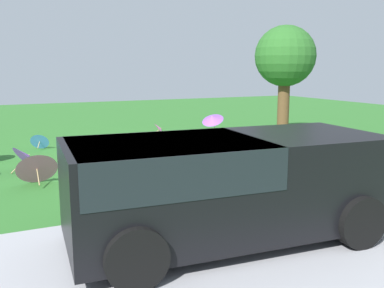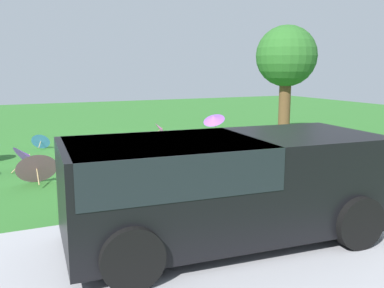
# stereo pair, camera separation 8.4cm
# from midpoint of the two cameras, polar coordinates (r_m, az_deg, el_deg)

# --- Properties ---
(ground) EXTENTS (40.00, 40.00, 0.00)m
(ground) POSITION_cam_midpoint_polar(r_m,az_deg,el_deg) (12.39, -5.81, -1.58)
(ground) COLOR #2D6B28
(road_strip) EXTENTS (40.00, 3.80, 0.01)m
(road_strip) POSITION_cam_midpoint_polar(r_m,az_deg,el_deg) (6.85, 12.91, -11.65)
(road_strip) COLOR #9E9EA3
(road_strip) RESTS_ON ground
(van_dark) EXTENTS (4.72, 2.39, 1.53)m
(van_dark) POSITION_cam_midpoint_polar(r_m,az_deg,el_deg) (6.19, 3.03, -4.89)
(van_dark) COLOR black
(van_dark) RESTS_ON ground
(park_bench) EXTENTS (1.65, 0.67, 0.90)m
(park_bench) POSITION_cam_midpoint_polar(r_m,az_deg,el_deg) (9.16, 0.02, -2.77)
(park_bench) COLOR maroon
(park_bench) RESTS_ON ground
(shade_tree) EXTENTS (2.11, 2.11, 3.95)m
(shade_tree) POSITION_cam_midpoint_polar(r_m,az_deg,el_deg) (15.46, 12.14, 11.13)
(shade_tree) COLOR brown
(shade_tree) RESTS_ON ground
(parasol_pink_0) EXTENTS (1.04, 1.06, 0.82)m
(parasol_pink_0) POSITION_cam_midpoint_polar(r_m,az_deg,el_deg) (12.44, 17.10, 0.48)
(parasol_pink_0) COLOR tan
(parasol_pink_0) RESTS_ON ground
(parasol_pink_1) EXTENTS (0.55, 0.66, 0.53)m
(parasol_pink_1) POSITION_cam_midpoint_polar(r_m,az_deg,el_deg) (15.84, -4.44, 1.99)
(parasol_pink_1) COLOR tan
(parasol_pink_1) RESTS_ON ground
(parasol_blue_0) EXTENTS (0.94, 0.98, 0.94)m
(parasol_blue_0) POSITION_cam_midpoint_polar(r_m,az_deg,el_deg) (10.10, -3.45, -1.54)
(parasol_blue_0) COLOR tan
(parasol_blue_0) RESTS_ON ground
(parasol_purple_0) EXTENTS (1.18, 1.18, 0.81)m
(parasol_purple_0) POSITION_cam_midpoint_polar(r_m,az_deg,el_deg) (16.85, 2.59, 3.42)
(parasol_purple_0) COLOR tan
(parasol_purple_0) RESTS_ON ground
(parasol_orange_2) EXTENTS (0.85, 0.94, 0.72)m
(parasol_orange_2) POSITION_cam_midpoint_polar(r_m,az_deg,el_deg) (10.84, 6.97, -1.11)
(parasol_orange_2) COLOR tan
(parasol_orange_2) RESTS_ON ground
(parasol_purple_1) EXTENTS (0.83, 0.95, 0.70)m
(parasol_purple_1) POSITION_cam_midpoint_polar(r_m,az_deg,el_deg) (11.24, -21.27, -1.63)
(parasol_purple_1) COLOR tan
(parasol_purple_1) RESTS_ON ground
(parasol_teal_1) EXTENTS (0.88, 0.90, 0.67)m
(parasol_teal_1) POSITION_cam_midpoint_polar(r_m,az_deg,el_deg) (12.07, -11.72, 0.08)
(parasol_teal_1) COLOR tan
(parasol_teal_1) RESTS_ON ground
(parasol_pink_2) EXTENTS (0.88, 0.75, 0.79)m
(parasol_pink_2) POSITION_cam_midpoint_polar(r_m,az_deg,el_deg) (9.89, -20.22, -2.85)
(parasol_pink_2) COLOR tan
(parasol_pink_2) RESTS_ON ground
(parasol_blue_4) EXTENTS (0.66, 0.58, 0.54)m
(parasol_blue_4) POSITION_cam_midpoint_polar(r_m,az_deg,el_deg) (14.13, -19.73, 0.43)
(parasol_blue_4) COLOR tan
(parasol_blue_4) RESTS_ON ground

